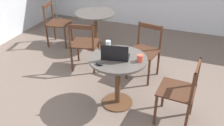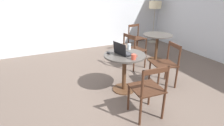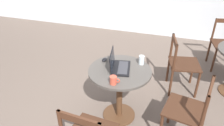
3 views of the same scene
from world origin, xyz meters
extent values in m
plane|color=#66564C|center=(0.00, 0.00, 0.00)|extent=(16.00, 16.00, 0.00)
cube|color=silver|center=(0.00, 3.23, 1.35)|extent=(9.40, 0.06, 2.70)
cylinder|color=#51331E|center=(0.16, 0.29, 0.01)|extent=(0.43, 0.43, 0.02)
cylinder|color=#51331E|center=(0.16, 0.29, 0.36)|extent=(0.08, 0.08, 0.68)
cylinder|color=#4C4742|center=(0.16, 0.29, 0.71)|extent=(0.76, 0.76, 0.03)
cylinder|color=#51331E|center=(1.72, 1.30, 0.01)|extent=(0.43, 0.43, 0.02)
cylinder|color=#51331E|center=(1.72, 1.30, 0.36)|extent=(0.08, 0.08, 0.68)
cylinder|color=#4C4742|center=(1.72, 1.30, 0.71)|extent=(0.76, 0.76, 0.03)
cylinder|color=#472819|center=(-0.07, -0.29, 0.23)|extent=(0.04, 0.04, 0.45)
cylinder|color=#472819|center=(0.31, -0.32, 0.23)|extent=(0.04, 0.04, 0.45)
cylinder|color=#472819|center=(-0.10, -0.67, 0.23)|extent=(0.04, 0.04, 0.45)
cylinder|color=#472819|center=(0.28, -0.70, 0.23)|extent=(0.04, 0.04, 0.45)
cube|color=#3C2215|center=(0.10, -0.50, 0.46)|extent=(0.46, 0.46, 0.02)
cylinder|color=#472819|center=(-0.10, -0.67, 0.67)|extent=(0.04, 0.04, 0.39)
cylinder|color=#472819|center=(0.28, -0.70, 0.67)|extent=(0.04, 0.04, 0.39)
cube|color=#472819|center=(0.09, -0.69, 0.82)|extent=(0.41, 0.06, 0.07)
cylinder|color=#472819|center=(0.74, -0.02, 0.23)|extent=(0.04, 0.04, 0.45)
cylinder|color=#472819|center=(0.81, 0.36, 0.23)|extent=(0.04, 0.04, 0.45)
cylinder|color=#472819|center=(1.11, -0.09, 0.23)|extent=(0.04, 0.04, 0.45)
cylinder|color=#472819|center=(1.18, 0.28, 0.23)|extent=(0.04, 0.04, 0.45)
cube|color=#3C2215|center=(0.96, 0.13, 0.46)|extent=(0.51, 0.51, 0.02)
cylinder|color=#472819|center=(1.11, -0.09, 0.67)|extent=(0.04, 0.04, 0.39)
cylinder|color=#472819|center=(1.18, 0.28, 0.67)|extent=(0.04, 0.04, 0.39)
cube|color=#472819|center=(1.15, 0.10, 0.82)|extent=(0.10, 0.41, 0.07)
cylinder|color=#472819|center=(1.81, 1.90, 0.23)|extent=(0.04, 0.04, 0.45)
cylinder|color=#472819|center=(1.44, 1.84, 0.23)|extent=(0.04, 0.04, 0.45)
cylinder|color=#472819|center=(1.75, 2.28, 0.23)|extent=(0.04, 0.04, 0.45)
cylinder|color=#472819|center=(1.37, 2.21, 0.23)|extent=(0.04, 0.04, 0.45)
cube|color=#3C2215|center=(1.59, 2.06, 0.46)|extent=(0.50, 0.50, 0.02)
cylinder|color=#472819|center=(1.75, 2.28, 0.67)|extent=(0.04, 0.04, 0.39)
cylinder|color=#472819|center=(1.37, 2.21, 0.67)|extent=(0.04, 0.04, 0.39)
cube|color=#472819|center=(1.56, 2.25, 0.82)|extent=(0.41, 0.09, 0.07)
cylinder|color=#472819|center=(1.08, 1.37, 0.23)|extent=(0.04, 0.04, 0.45)
cylinder|color=#472819|center=(1.15, 0.99, 0.23)|extent=(0.04, 0.04, 0.45)
cylinder|color=#472819|center=(0.70, 1.30, 0.23)|extent=(0.04, 0.04, 0.45)
cylinder|color=#472819|center=(0.77, 0.92, 0.23)|extent=(0.04, 0.04, 0.45)
cube|color=#3C2215|center=(0.92, 1.15, 0.46)|extent=(0.51, 0.51, 0.02)
cylinder|color=#472819|center=(0.70, 1.30, 0.67)|extent=(0.04, 0.04, 0.39)
cylinder|color=#472819|center=(0.77, 0.92, 0.67)|extent=(0.04, 0.04, 0.39)
cube|color=#472819|center=(0.74, 1.11, 0.82)|extent=(0.10, 0.41, 0.07)
cylinder|color=#9E937F|center=(2.80, 2.88, 0.01)|extent=(0.31, 0.31, 0.02)
cylinder|color=#9E937F|center=(2.80, 2.88, 0.62)|extent=(0.02, 0.02, 1.22)
cylinder|color=beige|center=(2.80, 2.88, 1.35)|extent=(0.43, 0.43, 0.25)
cube|color=black|center=(0.17, 0.32, 0.74)|extent=(0.27, 0.38, 0.02)
cube|color=#38383D|center=(0.19, 0.32, 0.75)|extent=(0.17, 0.31, 0.00)
cube|color=black|center=(0.06, 0.30, 0.85)|extent=(0.09, 0.34, 0.20)
cube|color=black|center=(0.06, 0.30, 0.85)|extent=(0.08, 0.32, 0.18)
ellipsoid|color=black|center=(-0.09, 0.44, 0.74)|extent=(0.06, 0.10, 0.03)
cylinder|color=#C64C38|center=(0.17, 0.00, 0.77)|extent=(0.08, 0.08, 0.09)
torus|color=#C64C38|center=(0.22, 0.00, 0.78)|extent=(0.05, 0.01, 0.05)
cylinder|color=silver|center=(0.38, 0.51, 0.78)|extent=(0.07, 0.07, 0.11)
camera|label=1|loc=(-2.50, -0.62, 2.27)|focal=40.00mm
camera|label=2|loc=(-1.31, -2.31, 1.78)|focal=28.00mm
camera|label=3|loc=(0.74, -1.84, 2.13)|focal=35.00mm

